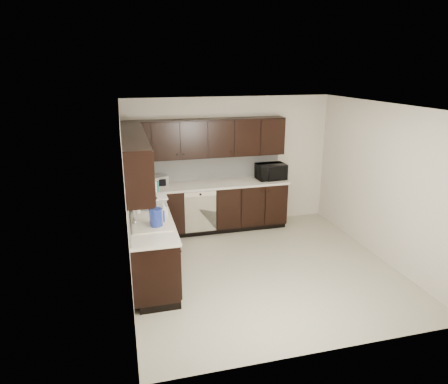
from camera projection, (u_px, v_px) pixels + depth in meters
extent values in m
plane|color=#ADA78F|center=(262.00, 268.00, 6.28)|extent=(4.00, 4.00, 0.00)
plane|color=white|center=(267.00, 106.00, 5.53)|extent=(4.00, 4.00, 0.00)
cube|color=beige|center=(229.00, 162.00, 7.75)|extent=(4.00, 0.02, 2.50)
cube|color=beige|center=(126.00, 203.00, 5.43)|extent=(0.02, 4.00, 2.50)
cube|color=beige|center=(383.00, 183.00, 6.38)|extent=(0.02, 4.00, 2.50)
cube|color=beige|center=(332.00, 249.00, 4.05)|extent=(4.00, 0.02, 2.50)
cube|color=black|center=(208.00, 208.00, 7.59)|extent=(3.00, 0.60, 0.90)
cube|color=black|center=(150.00, 245.00, 6.01)|extent=(0.60, 2.20, 0.90)
cube|color=black|center=(208.00, 227.00, 7.74)|extent=(3.00, 0.54, 0.10)
cube|color=black|center=(153.00, 269.00, 6.14)|extent=(0.54, 2.20, 0.10)
cube|color=beige|center=(208.00, 185.00, 7.45)|extent=(3.03, 0.63, 0.04)
cube|color=beige|center=(148.00, 216.00, 5.87)|extent=(0.63, 2.23, 0.04)
cube|color=#B3B2AE|center=(204.00, 167.00, 7.64)|extent=(3.00, 0.02, 0.48)
cube|color=#B3B2AE|center=(126.00, 195.00, 6.00)|extent=(0.02, 2.80, 0.48)
cube|color=black|center=(206.00, 138.00, 7.32)|extent=(3.00, 0.33, 0.70)
cube|color=black|center=(135.00, 158.00, 5.71)|extent=(0.33, 2.47, 0.70)
cube|color=beige|center=(201.00, 212.00, 7.26)|extent=(0.58, 0.02, 0.78)
cube|color=beige|center=(200.00, 194.00, 7.16)|extent=(0.58, 0.03, 0.08)
cylinder|color=black|center=(200.00, 194.00, 7.14)|extent=(0.04, 0.02, 0.04)
cube|color=beige|center=(151.00, 222.00, 5.59)|extent=(0.54, 0.82, 0.03)
cube|color=beige|center=(153.00, 233.00, 5.43)|extent=(0.42, 0.34, 0.16)
cube|color=beige|center=(150.00, 222.00, 5.80)|extent=(0.42, 0.34, 0.16)
cylinder|color=silver|center=(134.00, 215.00, 5.50)|extent=(0.03, 0.03, 0.26)
cylinder|color=silver|center=(138.00, 206.00, 5.48)|extent=(0.14, 0.02, 0.02)
cylinder|color=#B2B2B7|center=(152.00, 231.00, 5.42)|extent=(0.20, 0.20, 0.10)
imported|color=black|center=(271.00, 172.00, 7.69)|extent=(0.57, 0.40, 0.30)
imported|color=gray|center=(164.00, 210.00, 5.74)|extent=(0.12, 0.12, 0.22)
imported|color=gray|center=(138.00, 207.00, 5.88)|extent=(0.09, 0.09, 0.21)
cube|color=#B4B4B6|center=(159.00, 181.00, 7.25)|extent=(0.37, 0.33, 0.19)
cube|color=silver|center=(151.00, 203.00, 6.12)|extent=(0.50, 0.39, 0.18)
cylinder|color=#10279A|center=(156.00, 218.00, 5.39)|extent=(0.22, 0.22, 0.26)
cylinder|color=#0B816F|center=(156.00, 187.00, 6.86)|extent=(0.10, 0.10, 0.21)
cylinder|color=white|center=(153.00, 190.00, 6.59)|extent=(0.14, 0.14, 0.28)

